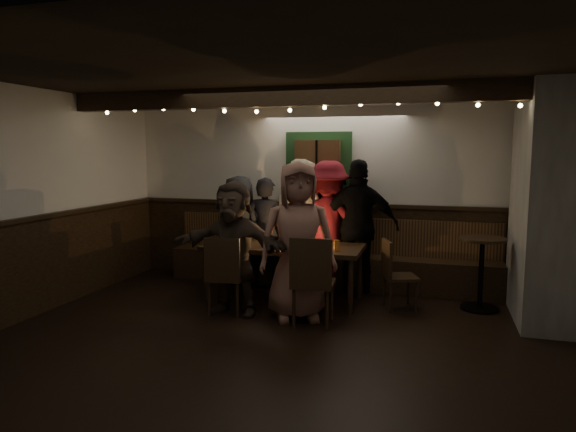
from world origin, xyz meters
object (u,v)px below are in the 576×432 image
(chair_near_left, at_px, (225,271))
(person_d, at_px, (329,225))
(person_c, at_px, (299,223))
(person_a, at_px, (239,230))
(person_g, at_px, (297,241))
(person_b, at_px, (265,232))
(dining_table, at_px, (283,250))
(person_e, at_px, (359,226))
(person_f, at_px, (233,247))
(chair_near_right, at_px, (312,277))
(high_top, at_px, (481,264))
(chair_end, at_px, (394,270))

(chair_near_left, xyz_separation_m, person_d, (0.90, 1.49, 0.36))
(person_c, bearing_deg, person_a, 18.15)
(person_a, relative_size, person_g, 0.87)
(chair_near_left, height_order, person_b, person_b)
(dining_table, height_order, person_b, person_b)
(person_b, relative_size, person_e, 0.86)
(person_e, bearing_deg, person_d, -17.90)
(person_g, bearing_deg, person_f, 157.79)
(chair_near_right, bearing_deg, person_e, 80.06)
(chair_near_right, distance_m, person_f, 1.04)
(person_b, xyz_separation_m, person_g, (0.81, -1.28, 0.13))
(high_top, relative_size, person_e, 0.49)
(chair_end, relative_size, person_e, 0.47)
(person_a, xyz_separation_m, person_b, (0.41, -0.04, -0.01))
(dining_table, xyz_separation_m, chair_near_left, (-0.47, -0.77, -0.13))
(dining_table, distance_m, person_g, 0.78)
(high_top, xyz_separation_m, person_f, (-2.77, -0.94, 0.23))
(chair_near_right, xyz_separation_m, high_top, (1.78, 1.17, -0.00))
(person_d, distance_m, person_e, 0.44)
(chair_near_left, distance_m, person_f, 0.29)
(person_e, bearing_deg, chair_end, 122.55)
(chair_near_right, relative_size, person_b, 0.65)
(person_c, relative_size, person_f, 1.14)
(person_c, bearing_deg, dining_table, 102.64)
(dining_table, xyz_separation_m, person_a, (-0.86, 0.67, 0.12))
(high_top, distance_m, person_d, 2.02)
(person_c, relative_size, person_e, 1.00)
(chair_near_left, relative_size, person_a, 0.59)
(chair_end, height_order, person_c, person_c)
(high_top, bearing_deg, person_e, 166.37)
(chair_near_left, height_order, chair_near_right, chair_near_right)
(person_a, bearing_deg, person_d, -162.23)
(person_f, bearing_deg, person_d, 66.00)
(high_top, distance_m, person_e, 1.59)
(chair_near_left, xyz_separation_m, person_e, (1.33, 1.41, 0.37))
(high_top, distance_m, person_a, 3.27)
(person_e, height_order, person_g, person_e)
(dining_table, relative_size, person_d, 1.13)
(high_top, xyz_separation_m, person_a, (-3.23, 0.40, 0.22))
(person_e, relative_size, person_f, 1.14)
(high_top, xyz_separation_m, person_c, (-2.37, 0.48, 0.34))
(person_b, distance_m, person_f, 1.30)
(person_e, height_order, person_f, person_e)
(chair_near_left, relative_size, chair_end, 1.09)
(chair_near_right, height_order, chair_end, chair_near_right)
(dining_table, distance_m, person_c, 0.79)
(person_a, distance_m, person_d, 1.30)
(high_top, xyz_separation_m, person_b, (-2.82, 0.36, 0.21))
(chair_near_left, distance_m, person_b, 1.42)
(person_c, distance_m, person_g, 1.45)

